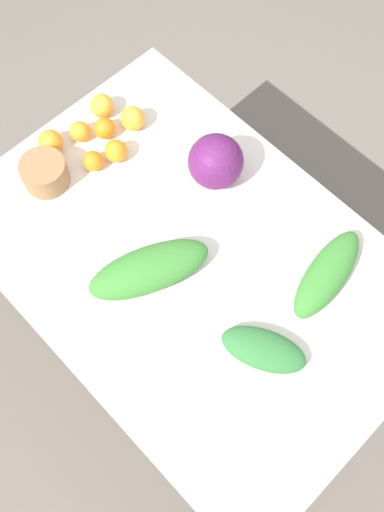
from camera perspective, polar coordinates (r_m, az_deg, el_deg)
name	(u,v)px	position (r m, az deg, el deg)	size (l,w,h in m)	color
ground_plane	(192,329)	(2.41, 0.00, -7.35)	(8.00, 8.00, 0.00)	#70665B
dining_table	(192,270)	(1.80, 0.00, -1.43)	(1.39, 0.95, 0.74)	silver
cabbage_purple	(216,161)	(1.78, 2.38, 9.43)	(0.17, 0.17, 0.17)	#601E5B
paper_bag	(45,173)	(1.86, -14.52, 8.04)	(0.14, 0.14, 0.09)	#997047
greens_bunch_beet_tops	(149,269)	(1.65, -4.30, -1.33)	(0.37, 0.14, 0.09)	#3D8433
greens_bunch_kale	(327,274)	(1.70, 13.35, -1.73)	(0.32, 0.11, 0.07)	#3D8433
greens_bunch_chard	(263,349)	(1.60, 7.16, -9.26)	(0.24, 0.12, 0.06)	#337538
orange_0	(105,128)	(1.93, -8.74, 12.50)	(0.07, 0.07, 0.07)	orange
orange_1	(133,118)	(1.94, -5.95, 13.53)	(0.08, 0.08, 0.08)	#F9A833
orange_2	(80,132)	(1.94, -11.16, 12.12)	(0.07, 0.07, 0.07)	orange
orange_3	(116,151)	(1.87, -7.61, 10.37)	(0.07, 0.07, 0.07)	orange
orange_4	(102,106)	(1.98, -9.00, 14.63)	(0.08, 0.08, 0.08)	#F9A833
orange_5	(93,161)	(1.87, -9.88, 9.33)	(0.07, 0.07, 0.07)	orange
orange_6	(50,142)	(1.93, -13.97, 11.01)	(0.08, 0.08, 0.08)	orange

